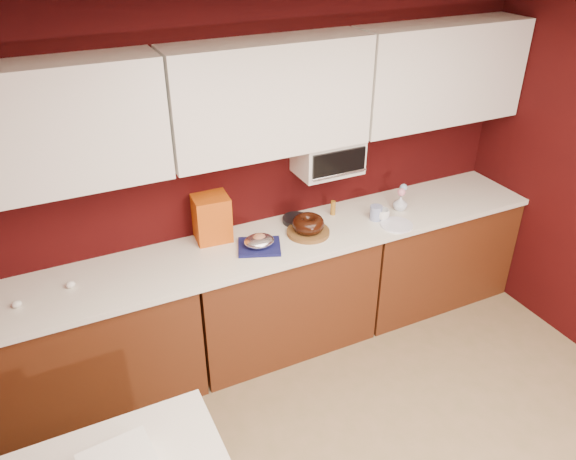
% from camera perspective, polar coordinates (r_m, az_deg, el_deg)
% --- Properties ---
extents(ceiling, '(4.00, 4.50, 0.02)m').
position_cam_1_polar(ceiling, '(1.79, 27.08, 14.56)').
color(ceiling, white).
rests_on(ceiling, wall_back).
extents(wall_back, '(4.00, 0.02, 2.50)m').
position_cam_1_polar(wall_back, '(3.94, -2.80, 5.54)').
color(wall_back, '#320606').
rests_on(wall_back, floor).
extents(base_cabinet_left, '(1.31, 0.58, 0.86)m').
position_cam_1_polar(base_cabinet_left, '(3.88, -19.32, -11.30)').
color(base_cabinet_left, '#532610').
rests_on(base_cabinet_left, floor).
extents(base_cabinet_center, '(1.31, 0.58, 0.86)m').
position_cam_1_polar(base_cabinet_center, '(4.12, -0.79, -6.54)').
color(base_cabinet_center, '#532610').
rests_on(base_cabinet_center, floor).
extents(base_cabinet_right, '(1.31, 0.58, 0.86)m').
position_cam_1_polar(base_cabinet_right, '(4.73, 13.99, -2.16)').
color(base_cabinet_right, '#532610').
rests_on(base_cabinet_right, floor).
extents(countertop, '(4.00, 0.62, 0.04)m').
position_cam_1_polar(countertop, '(3.86, -0.84, -1.18)').
color(countertop, white).
rests_on(countertop, base_cabinet_center).
extents(upper_cabinet_left, '(1.31, 0.33, 0.70)m').
position_cam_1_polar(upper_cabinet_left, '(3.31, -23.83, 9.31)').
color(upper_cabinet_left, white).
rests_on(upper_cabinet_left, wall_back).
extents(upper_cabinet_center, '(1.31, 0.33, 0.70)m').
position_cam_1_polar(upper_cabinet_center, '(3.59, -1.97, 13.30)').
color(upper_cabinet_center, white).
rests_on(upper_cabinet_center, wall_back).
extents(upper_cabinet_right, '(1.31, 0.33, 0.70)m').
position_cam_1_polar(upper_cabinet_right, '(4.29, 15.14, 15.10)').
color(upper_cabinet_right, white).
rests_on(upper_cabinet_right, wall_back).
extents(toaster_oven, '(0.45, 0.30, 0.25)m').
position_cam_1_polar(toaster_oven, '(3.96, 4.04, 7.57)').
color(toaster_oven, white).
rests_on(toaster_oven, upper_cabinet_center).
extents(toaster_oven_door, '(0.40, 0.02, 0.18)m').
position_cam_1_polar(toaster_oven_door, '(3.83, 5.22, 6.74)').
color(toaster_oven_door, black).
rests_on(toaster_oven_door, toaster_oven).
extents(toaster_oven_handle, '(0.42, 0.02, 0.02)m').
position_cam_1_polar(toaster_oven_handle, '(3.85, 5.28, 5.63)').
color(toaster_oven_handle, silver).
rests_on(toaster_oven_handle, toaster_oven).
extents(cake_base, '(0.36, 0.36, 0.03)m').
position_cam_1_polar(cake_base, '(3.91, 2.06, -0.21)').
color(cake_base, brown).
rests_on(cake_base, countertop).
extents(bundt_cake, '(0.29, 0.29, 0.09)m').
position_cam_1_polar(bundt_cake, '(3.88, 2.08, 0.64)').
color(bundt_cake, black).
rests_on(bundt_cake, cake_base).
extents(navy_towel, '(0.35, 0.32, 0.02)m').
position_cam_1_polar(navy_towel, '(3.75, -2.93, -1.70)').
color(navy_towel, '#14164D').
rests_on(navy_towel, countertop).
extents(foil_ham_nest, '(0.24, 0.22, 0.08)m').
position_cam_1_polar(foil_ham_nest, '(3.73, -2.95, -1.12)').
color(foil_ham_nest, white).
rests_on(foil_ham_nest, navy_towel).
extents(roasted_ham, '(0.11, 0.09, 0.06)m').
position_cam_1_polar(roasted_ham, '(3.72, -2.96, -0.79)').
color(roasted_ham, '#B37252').
rests_on(roasted_ham, foil_ham_nest).
extents(pandoro_box, '(0.25, 0.23, 0.32)m').
position_cam_1_polar(pandoro_box, '(3.82, -7.77, 1.24)').
color(pandoro_box, '#AB2E0B').
rests_on(pandoro_box, countertop).
extents(dark_pan, '(0.24, 0.24, 0.03)m').
position_cam_1_polar(dark_pan, '(4.06, 0.83, 1.05)').
color(dark_pan, black).
rests_on(dark_pan, countertop).
extents(coffee_mug, '(0.12, 0.12, 0.10)m').
position_cam_1_polar(coffee_mug, '(4.13, 9.59, 1.68)').
color(coffee_mug, white).
rests_on(coffee_mug, countertop).
extents(blue_jar, '(0.11, 0.11, 0.11)m').
position_cam_1_polar(blue_jar, '(4.12, 8.92, 1.74)').
color(blue_jar, '#1B3998').
rests_on(blue_jar, countertop).
extents(flower_vase, '(0.11, 0.11, 0.13)m').
position_cam_1_polar(flower_vase, '(4.28, 11.34, 2.79)').
color(flower_vase, silver).
rests_on(flower_vase, countertop).
extents(flower_pink, '(0.06, 0.06, 0.06)m').
position_cam_1_polar(flower_pink, '(4.25, 11.46, 3.80)').
color(flower_pink, pink).
rests_on(flower_pink, flower_vase).
extents(flower_blue, '(0.06, 0.06, 0.06)m').
position_cam_1_polar(flower_blue, '(4.27, 11.66, 4.25)').
color(flower_blue, '#81ACCE').
rests_on(flower_blue, flower_vase).
extents(china_plate, '(0.30, 0.30, 0.01)m').
position_cam_1_polar(china_plate, '(4.09, 10.96, 0.52)').
color(china_plate, white).
rests_on(china_plate, countertop).
extents(amber_bottle, '(0.05, 0.05, 0.11)m').
position_cam_1_polar(amber_bottle, '(4.15, 4.60, 2.25)').
color(amber_bottle, '#99651B').
rests_on(amber_bottle, countertop).
extents(egg_left, '(0.06, 0.05, 0.04)m').
position_cam_1_polar(egg_left, '(3.57, -25.85, -6.79)').
color(egg_left, silver).
rests_on(egg_left, countertop).
extents(egg_right, '(0.07, 0.06, 0.04)m').
position_cam_1_polar(egg_right, '(3.61, -21.22, -5.18)').
color(egg_right, white).
rests_on(egg_right, countertop).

